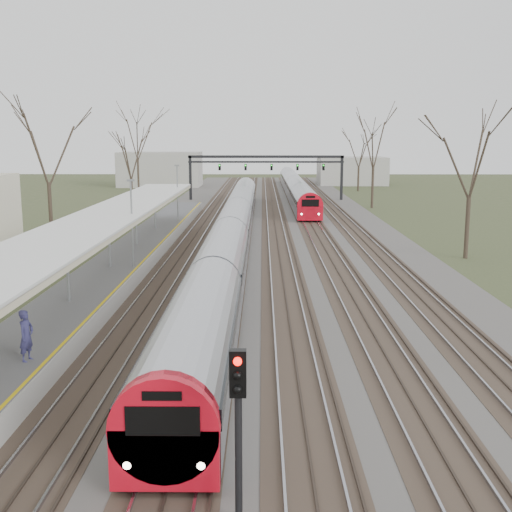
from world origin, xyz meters
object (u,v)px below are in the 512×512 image
Objects in this scene: train_near at (234,225)px; train_far at (295,186)px; passenger at (26,336)px; signal_post at (238,412)px.

train_far is (7.00, 42.10, 0.00)m from train_near.
train_far is 34.15× the size of passenger.
signal_post is at bearing -93.73° from train_far.
passenger is at bearing -99.82° from train_far.
train_far reaches higher than passenger.
train_far is at bearing 86.27° from signal_post.
train_far is 80.69m from signal_post.
passenger is at bearing -100.34° from train_near.
signal_post is (1.75, -38.41, 1.25)m from train_near.
signal_post is at bearing -123.77° from passenger.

